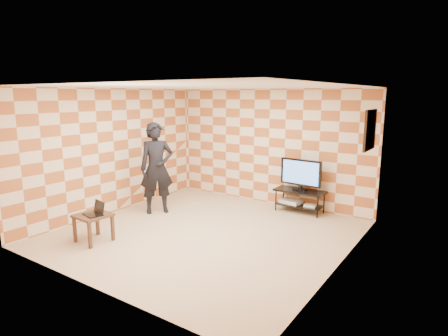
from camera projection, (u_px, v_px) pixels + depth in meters
The scene contains 14 objects.
floor at pixel (206, 233), 7.06m from camera, with size 5.00×5.00×0.00m, color tan.
wall_back at pixel (269, 147), 8.83m from camera, with size 5.00×0.02×2.70m, color beige.
wall_front at pixel (88, 191), 4.77m from camera, with size 5.00×0.02×2.70m, color beige.
wall_left at pixel (114, 151), 8.17m from camera, with size 0.02×5.00×2.70m, color beige.
wall_right at pixel (343, 179), 5.43m from camera, with size 0.02×5.00×2.70m, color beige.
ceiling at pixel (205, 87), 6.54m from camera, with size 5.00×5.00×0.02m, color white.
wall_art at pixel (370, 130), 6.59m from camera, with size 0.04×0.72×0.72m.
tv_stand at pixel (300, 196), 8.25m from camera, with size 1.10×0.49×0.50m.
tv at pixel (301, 173), 8.15m from camera, with size 0.95×0.20×0.69m.
dvd_player at pixel (291, 201), 8.39m from camera, with size 0.46×0.33×0.08m, color silver.
game_console at pixel (310, 206), 8.11m from camera, with size 0.24×0.18×0.06m, color silver.
side_table at pixel (93, 219), 6.57m from camera, with size 0.58×0.58×0.50m.
laptop at pixel (95, 212), 6.54m from camera, with size 0.39×0.34×0.23m.
person at pixel (157, 168), 8.13m from camera, with size 0.72×0.48×1.99m, color black.
Camera 1 is at (4.03, -5.36, 2.55)m, focal length 30.00 mm.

